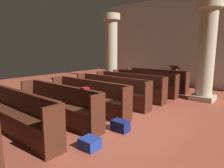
% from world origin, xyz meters
% --- Properties ---
extents(ground_plane, '(19.20, 19.20, 0.00)m').
position_xyz_m(ground_plane, '(0.00, 0.00, 0.00)').
color(ground_plane, '#9E4733').
extents(back_wall, '(10.00, 0.16, 4.50)m').
position_xyz_m(back_wall, '(0.00, 6.08, 2.25)').
color(back_wall, beige).
rests_on(back_wall, ground).
extents(pew_row_0, '(2.99, 0.47, 0.94)m').
position_xyz_m(pew_row_0, '(-0.77, 4.18, 0.51)').
color(pew_row_0, '#4C2316').
rests_on(pew_row_0, ground).
extents(pew_row_1, '(2.99, 0.46, 0.94)m').
position_xyz_m(pew_row_1, '(-0.77, 3.10, 0.51)').
color(pew_row_1, '#4C2316').
rests_on(pew_row_1, ground).
extents(pew_row_2, '(2.99, 0.46, 0.94)m').
position_xyz_m(pew_row_2, '(-0.77, 2.03, 0.51)').
color(pew_row_2, '#4C2316').
rests_on(pew_row_2, ground).
extents(pew_row_3, '(2.99, 0.47, 0.94)m').
position_xyz_m(pew_row_3, '(-0.77, 0.95, 0.51)').
color(pew_row_3, '#4C2316').
rests_on(pew_row_3, ground).
extents(pew_row_4, '(2.99, 0.46, 0.94)m').
position_xyz_m(pew_row_4, '(-0.77, -0.12, 0.51)').
color(pew_row_4, '#4C2316').
rests_on(pew_row_4, ground).
extents(pew_row_5, '(2.99, 0.46, 0.94)m').
position_xyz_m(pew_row_5, '(-0.77, -1.20, 0.51)').
color(pew_row_5, '#4C2316').
rests_on(pew_row_5, ground).
extents(pew_row_6, '(2.99, 0.46, 0.94)m').
position_xyz_m(pew_row_6, '(-0.77, -2.27, 0.51)').
color(pew_row_6, '#4C2316').
rests_on(pew_row_6, ground).
extents(pillar_aisle_side, '(0.86, 0.86, 3.58)m').
position_xyz_m(pillar_aisle_side, '(1.50, 3.61, 1.86)').
color(pillar_aisle_side, tan).
rests_on(pillar_aisle_side, ground).
extents(pillar_far_side, '(0.86, 0.86, 3.58)m').
position_xyz_m(pillar_far_side, '(-3.00, 3.62, 1.86)').
color(pillar_far_side, tan).
rests_on(pillar_far_side, ground).
extents(lectern, '(0.48, 0.45, 1.08)m').
position_xyz_m(lectern, '(-0.43, 5.49, 0.45)').
color(lectern, '#411E13').
rests_on(lectern, ground).
extents(hymn_book, '(0.16, 0.18, 0.04)m').
position_xyz_m(hymn_book, '(0.08, -1.00, 0.96)').
color(hymn_book, maroon).
rests_on(hymn_book, pew_row_5).
extents(kneeler_box_blue, '(0.35, 0.31, 0.21)m').
position_xyz_m(kneeler_box_blue, '(0.94, -1.70, 0.10)').
color(kneeler_box_blue, navy).
rests_on(kneeler_box_blue, ground).
extents(kneeler_box_navy, '(0.40, 0.26, 0.25)m').
position_xyz_m(kneeler_box_navy, '(0.88, -0.66, 0.12)').
color(kneeler_box_navy, navy).
rests_on(kneeler_box_navy, ground).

